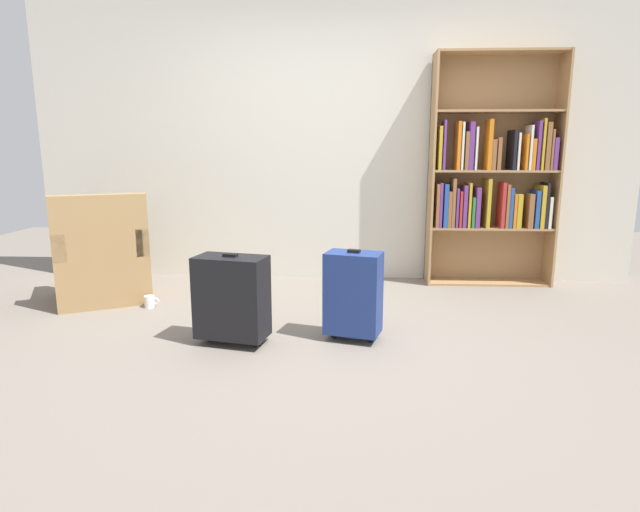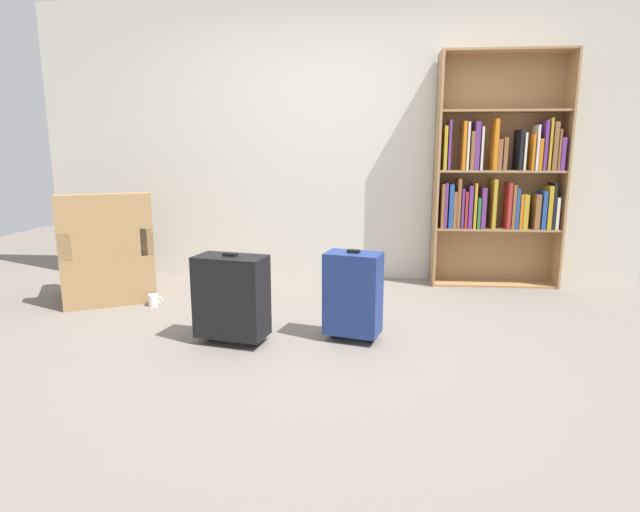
{
  "view_description": "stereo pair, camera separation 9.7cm",
  "coord_description": "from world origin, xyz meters",
  "px_view_note": "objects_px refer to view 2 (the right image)",
  "views": [
    {
      "loc": [
        0.15,
        -3.12,
        1.23
      ],
      "look_at": [
        -0.03,
        0.22,
        0.55
      ],
      "focal_mm": 29.15,
      "sensor_mm": 36.0,
      "label": 1
    },
    {
      "loc": [
        0.25,
        -3.11,
        1.23
      ],
      "look_at": [
        -0.03,
        0.22,
        0.55
      ],
      "focal_mm": 29.15,
      "sensor_mm": 36.0,
      "label": 2
    }
  ],
  "objects_px": {
    "armchair": "(108,261)",
    "suitcase_black": "(232,296)",
    "mug": "(154,300)",
    "suitcase_navy_blue": "(353,293)",
    "bookshelf": "(498,176)"
  },
  "relations": [
    {
      "from": "armchair",
      "to": "suitcase_black",
      "type": "xyz_separation_m",
      "value": [
        1.29,
        -0.94,
        -0.0
      ]
    },
    {
      "from": "mug",
      "to": "suitcase_navy_blue",
      "type": "bearing_deg",
      "value": -21.26
    },
    {
      "from": "armchair",
      "to": "mug",
      "type": "height_order",
      "value": "armchair"
    },
    {
      "from": "bookshelf",
      "to": "suitcase_black",
      "type": "height_order",
      "value": "bookshelf"
    },
    {
      "from": "armchair",
      "to": "bookshelf",
      "type": "bearing_deg",
      "value": 12.62
    },
    {
      "from": "mug",
      "to": "suitcase_black",
      "type": "bearing_deg",
      "value": -41.53
    },
    {
      "from": "bookshelf",
      "to": "mug",
      "type": "bearing_deg",
      "value": -161.74
    },
    {
      "from": "bookshelf",
      "to": "suitcase_navy_blue",
      "type": "distance_m",
      "value": 2.14
    },
    {
      "from": "bookshelf",
      "to": "armchair",
      "type": "relative_size",
      "value": 2.2
    },
    {
      "from": "suitcase_navy_blue",
      "to": "mug",
      "type": "bearing_deg",
      "value": 158.74
    },
    {
      "from": "bookshelf",
      "to": "mug",
      "type": "height_order",
      "value": "bookshelf"
    },
    {
      "from": "armchair",
      "to": "suitcase_black",
      "type": "distance_m",
      "value": 1.6
    },
    {
      "from": "bookshelf",
      "to": "suitcase_black",
      "type": "bearing_deg",
      "value": -140.44
    },
    {
      "from": "mug",
      "to": "suitcase_navy_blue",
      "type": "xyz_separation_m",
      "value": [
        1.61,
        -0.63,
        0.27
      ]
    },
    {
      "from": "armchair",
      "to": "mug",
      "type": "distance_m",
      "value": 0.57
    }
  ]
}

